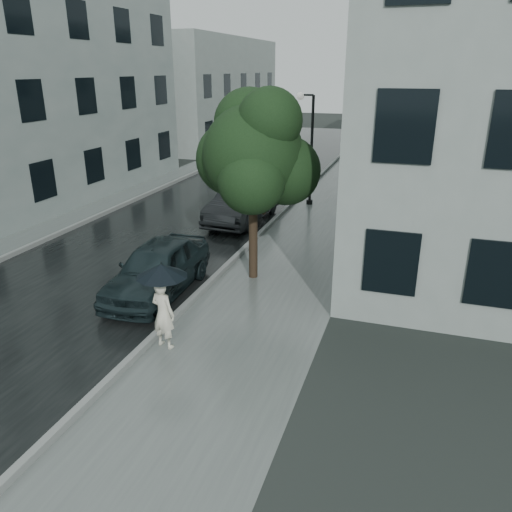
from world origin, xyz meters
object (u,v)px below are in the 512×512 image
(lamp_post, at_px, (308,142))
(car_near, at_px, (158,268))
(pedestrian, at_px, (163,314))
(street_tree, at_px, (254,153))
(car_far, at_px, (243,202))

(lamp_post, relative_size, car_near, 1.14)
(pedestrian, height_order, car_near, pedestrian)
(street_tree, bearing_deg, car_far, 112.74)
(pedestrian, relative_size, car_near, 0.37)
(lamp_post, xyz_separation_m, car_near, (-1.69, -10.53, -2.03))
(lamp_post, height_order, car_far, lamp_post)
(street_tree, distance_m, car_near, 4.04)
(pedestrian, bearing_deg, lamp_post, -77.18)
(pedestrian, height_order, street_tree, street_tree)
(lamp_post, relative_size, car_far, 1.04)
(car_far, bearing_deg, car_near, -86.21)
(pedestrian, distance_m, lamp_post, 13.14)
(street_tree, height_order, lamp_post, street_tree)
(pedestrian, xyz_separation_m, car_far, (-1.58, 9.61, -0.03))
(pedestrian, xyz_separation_m, lamp_post, (0.20, 12.99, 1.96))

